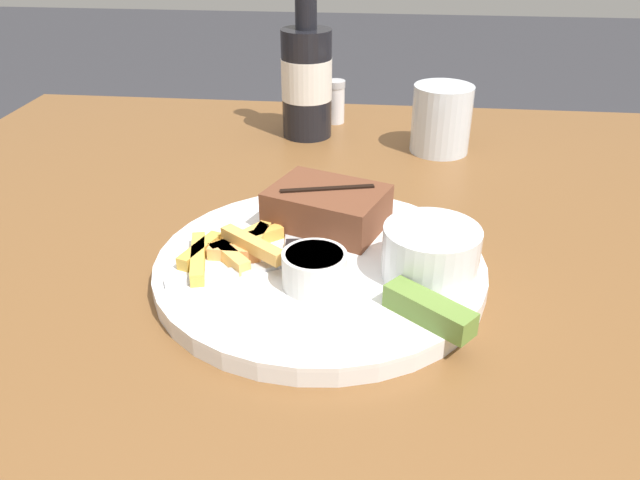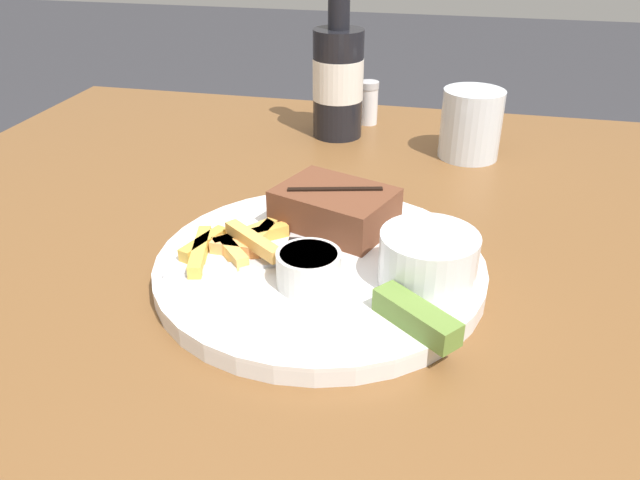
# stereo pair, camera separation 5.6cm
# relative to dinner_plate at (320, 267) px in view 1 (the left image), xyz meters

# --- Properties ---
(dining_table) EXTENTS (1.10, 1.08, 0.74)m
(dining_table) POSITION_rel_dinner_plate_xyz_m (0.00, 0.00, -0.09)
(dining_table) COLOR brown
(dining_table) RESTS_ON ground_plane
(dinner_plate) EXTENTS (0.30, 0.30, 0.02)m
(dinner_plate) POSITION_rel_dinner_plate_xyz_m (0.00, 0.00, 0.00)
(dinner_plate) COLOR white
(dinner_plate) RESTS_ON dining_table
(steak_portion) EXTENTS (0.13, 0.11, 0.04)m
(steak_portion) POSITION_rel_dinner_plate_xyz_m (0.00, 0.07, 0.03)
(steak_portion) COLOR brown
(steak_portion) RESTS_ON dinner_plate
(fries_pile) EXTENTS (0.10, 0.14, 0.02)m
(fries_pile) POSITION_rel_dinner_plate_xyz_m (-0.08, 0.00, 0.02)
(fries_pile) COLOR gold
(fries_pile) RESTS_ON dinner_plate
(coleslaw_cup) EXTENTS (0.08, 0.08, 0.05)m
(coleslaw_cup) POSITION_rel_dinner_plate_xyz_m (0.10, -0.02, 0.04)
(coleslaw_cup) COLOR white
(coleslaw_cup) RESTS_ON dinner_plate
(dipping_sauce_cup) EXTENTS (0.06, 0.06, 0.03)m
(dipping_sauce_cup) POSITION_rel_dinner_plate_xyz_m (0.00, -0.04, 0.03)
(dipping_sauce_cup) COLOR silver
(dipping_sauce_cup) RESTS_ON dinner_plate
(pickle_spear) EXTENTS (0.07, 0.07, 0.02)m
(pickle_spear) POSITION_rel_dinner_plate_xyz_m (0.09, -0.08, 0.02)
(pickle_spear) COLOR olive
(pickle_spear) RESTS_ON dinner_plate
(fork_utensil) EXTENTS (0.13, 0.07, 0.00)m
(fork_utensil) POSITION_rel_dinner_plate_xyz_m (-0.07, -0.03, 0.01)
(fork_utensil) COLOR #B7B7BC
(fork_utensil) RESTS_ON dinner_plate
(knife_utensil) EXTENTS (0.04, 0.17, 0.01)m
(knife_utensil) POSITION_rel_dinner_plate_xyz_m (-0.03, 0.03, 0.01)
(knife_utensil) COLOR #B7B7BC
(knife_utensil) RESTS_ON dinner_plate
(beer_bottle) EXTENTS (0.07, 0.07, 0.24)m
(beer_bottle) POSITION_rel_dinner_plate_xyz_m (-0.06, 0.38, 0.08)
(beer_bottle) COLOR black
(beer_bottle) RESTS_ON dining_table
(drinking_glass) EXTENTS (0.08, 0.08, 0.09)m
(drinking_glass) POSITION_rel_dinner_plate_xyz_m (0.13, 0.34, 0.04)
(drinking_glass) COLOR silver
(drinking_glass) RESTS_ON dining_table
(salt_shaker) EXTENTS (0.03, 0.03, 0.07)m
(salt_shaker) POSITION_rel_dinner_plate_xyz_m (-0.02, 0.44, 0.02)
(salt_shaker) COLOR white
(salt_shaker) RESTS_ON dining_table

